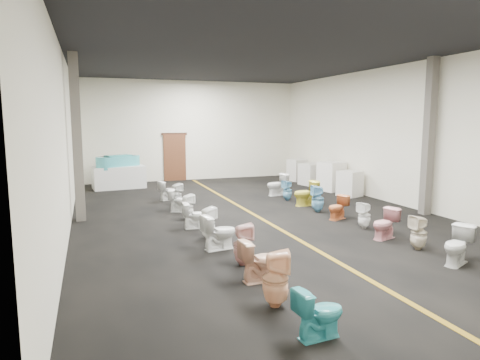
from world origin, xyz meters
The scene contains 36 objects.
floor centered at (0.00, 0.00, 0.00)m, with size 16.00×16.00×0.00m, color black.
ceiling centered at (0.00, 0.00, 4.50)m, with size 16.00×16.00×0.00m, color black.
wall_back centered at (0.00, 8.00, 2.25)m, with size 10.00×10.00×0.00m, color beige.
wall_left centered at (-5.00, 0.00, 2.25)m, with size 16.00×16.00×0.00m, color beige.
wall_right centered at (5.00, 0.00, 2.25)m, with size 16.00×16.00×0.00m, color beige.
aisle_stripe centered at (0.00, 0.00, 0.00)m, with size 0.12×15.60×0.01m, color #7D5D12.
back_door centered at (-0.80, 7.94, 1.05)m, with size 1.00×0.10×2.10m, color #562D19.
door_frame centered at (-0.80, 7.95, 2.12)m, with size 1.15×0.08×0.10m, color #331C11.
column_left centered at (-4.75, 1.00, 2.25)m, with size 0.25×0.25×4.50m, color #59544C.
column_right centered at (4.75, -1.50, 2.25)m, with size 0.25×0.25×4.50m, color #59544C.
display_table centered at (-3.37, 6.49, 0.45)m, with size 2.01×1.01×0.90m, color silver.
bathtub centered at (-3.37, 6.49, 1.07)m, with size 1.75×1.15×0.55m.
appliance_crate_a centered at (4.40, 1.82, 0.46)m, with size 0.71×0.71×0.91m, color silver.
appliance_crate_b centered at (4.40, 3.08, 0.56)m, with size 0.82×0.82×1.12m, color white.
appliance_crate_c centered at (4.40, 4.69, 0.46)m, with size 0.80×0.80×0.91m, color beige.
appliance_crate_d centered at (4.40, 5.99, 0.49)m, with size 0.69×0.69×0.98m, color silver.
toilet_left_0 centered at (-1.82, -6.81, 0.33)m, with size 0.37×0.65×0.67m, color teal.
toilet_left_1 centered at (-1.96, -5.79, 0.43)m, with size 0.39×0.39×0.86m, color #F8BB8E.
toilet_left_2 centered at (-1.79, -4.78, 0.37)m, with size 0.41×0.72×0.74m, color #E6AC8C.
toilet_left_3 centered at (-1.80, -3.91, 0.40)m, with size 0.36×0.37×0.80m, color #D39D97.
toilet_left_4 centered at (-1.93, -2.79, 0.38)m, with size 0.42×0.74×0.75m, color white.
toilet_left_5 centered at (-1.93, -1.89, 0.37)m, with size 0.33×0.34×0.74m, color white.
toilet_left_6 centered at (-1.98, -0.87, 0.34)m, with size 0.38×0.66×0.67m, color white.
toilet_left_7 centered at (-1.95, 0.16, 0.35)m, with size 0.32×0.32×0.70m, color white.
toilet_left_8 centered at (-1.95, 1.21, 0.34)m, with size 0.38×0.67×0.68m, color white.
toilet_left_9 centered at (-1.86, 2.20, 0.36)m, with size 0.32×0.33×0.72m, color silver.
toilet_left_10 centered at (-1.94, 3.22, 0.33)m, with size 0.37×0.66×0.67m, color white.
toilet_right_1 centered at (2.07, -5.25, 0.37)m, with size 0.42×0.73×0.75m, color silver.
toilet_right_2 centered at (2.05, -4.24, 0.37)m, with size 0.34×0.34×0.75m, color beige.
toilet_right_3 centered at (1.92, -3.31, 0.36)m, with size 0.40×0.70×0.71m, color pink.
toilet_right_4 centered at (2.05, -2.34, 0.34)m, with size 0.31×0.32×0.69m, color white.
toilet_right_5 centered at (1.98, -1.23, 0.33)m, with size 0.37×0.65×0.66m, color #CA6633.
toilet_right_6 centered at (1.92, -0.21, 0.41)m, with size 0.37×0.37×0.81m, color #70B1D3.
toilet_right_7 centered at (2.05, 0.77, 0.40)m, with size 0.45×0.79×0.80m, color yellow.
toilet_right_8 centered at (1.89, 1.80, 0.35)m, with size 0.31×0.32×0.70m, color #6EAFD0.
toilet_right_9 centered at (1.96, 2.80, 0.40)m, with size 0.44×0.78×0.79m, color white.
Camera 1 is at (-4.46, -11.28, 2.74)m, focal length 32.00 mm.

